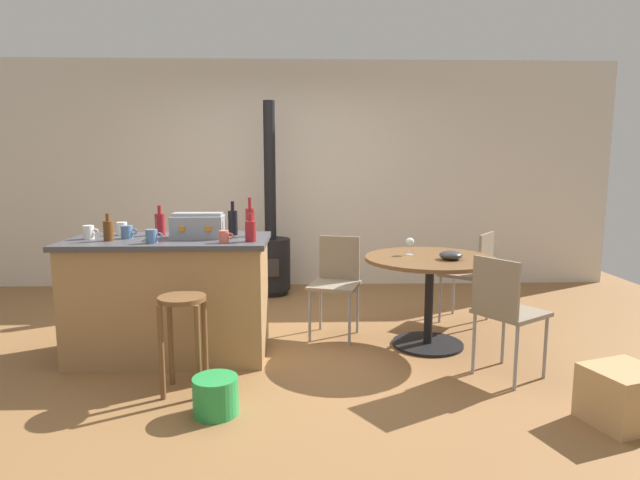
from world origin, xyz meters
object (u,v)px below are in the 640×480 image
folding_chair_near (505,307)px  bottle_0 (250,221)px  dining_table (430,278)px  toolbox (198,226)px  wine_glass (410,242)px  bottle_2 (160,224)px  cup_0 (89,232)px  kitchen_island (171,297)px  cup_4 (152,236)px  plastic_bucket (216,396)px  wooden_stool (183,324)px  folding_chair_left (336,278)px  bottle_3 (108,230)px  cardboard_box (623,396)px  wood_stove (271,250)px  serving_bowl (451,255)px  bottle_1 (233,222)px  bottle_4 (251,231)px  folding_chair_far (473,270)px  cup_1 (122,229)px  cup_3 (224,237)px  cup_2 (127,232)px

folding_chair_near → bottle_0: bottle_0 is taller
dining_table → toolbox: size_ratio=2.71×
folding_chair_near → wine_glass: (-0.51, 0.78, 0.34)m
dining_table → bottle_2: bearing=178.4°
dining_table → cup_0: cup_0 is taller
bottle_0 → wine_glass: 1.32m
kitchen_island → cup_4: 0.57m
plastic_bucket → wooden_stool: bearing=128.1°
folding_chair_left → bottle_3: bottle_3 is taller
cardboard_box → plastic_bucket: cardboard_box is taller
wood_stove → plastic_bucket: (-0.16, -2.90, -0.40)m
bottle_2 → cup_4: size_ratio=1.98×
wood_stove → serving_bowl: size_ratio=12.07×
bottle_1 → bottle_4: bearing=-64.0°
bottle_3 → cup_4: 0.38m
cup_4 → bottle_0: bearing=25.9°
bottle_3 → toolbox: bearing=12.0°
bottle_0 → serving_bowl: bottle_0 is taller
kitchen_island → bottle_1: bottle_1 is taller
dining_table → cardboard_box: (0.82, -1.32, -0.41)m
cup_4 → serving_bowl: (2.25, 0.26, -0.20)m
toolbox → kitchen_island: bearing=-175.3°
folding_chair_far → dining_table: bearing=-132.0°
cup_1 → wine_glass: bearing=0.8°
folding_chair_left → wine_glass: 0.71m
wooden_stool → cup_3: cup_3 is taller
toolbox → bottle_4: size_ratio=1.86×
cup_3 → wine_glass: size_ratio=0.75×
cup_4 → cup_1: bearing=129.0°
cup_0 → serving_bowl: cup_0 is taller
dining_table → toolbox: (-1.83, -0.11, 0.45)m
cup_0 → serving_bowl: bearing=0.7°
bottle_1 → cup_2: bearing=-167.2°
cup_2 → serving_bowl: (2.50, 0.02, -0.20)m
kitchen_island → bottle_1: size_ratio=5.60×
wood_stove → cup_0: (-1.25, -1.91, 0.46)m
bottle_0 → cup_4: 0.75m
folding_chair_far → folding_chair_left: folding_chair_far is taller
folding_chair_far → toolbox: bearing=-163.0°
folding_chair_near → bottle_1: bottle_1 is taller
cup_3 → cup_4: size_ratio=0.89×
bottle_1 → cup_4: bearing=-141.3°
wood_stove → bottle_0: (-0.04, -1.81, 0.52)m
serving_bowl → cardboard_box: 1.52m
wood_stove → plastic_bucket: bearing=-93.1°
plastic_bucket → cup_4: bearing=126.0°
folding_chair_near → toolbox: 2.32m
bottle_2 → cup_1: bottle_2 is taller
wood_stove → cup_1: 2.05m
bottle_2 → bottle_1: bearing=-1.4°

